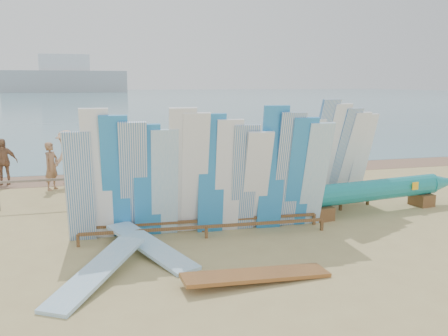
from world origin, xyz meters
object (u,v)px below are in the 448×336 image
object	(u,v)px
main_surfboard_rack	(204,178)
beachgoer_4	(151,164)
vendor_table	(267,203)
beachgoer_9	(248,152)
flat_board_a	(150,254)
side_surfboard_rack	(335,160)
beachgoer_10	(324,153)
stroller	(198,181)
beachgoer_extra_0	(342,150)
beach_chair_left	(186,186)
outrigger_canoe	(375,191)
beachgoer_7	(248,151)
beachgoer_1	(51,166)
flat_board_b	(98,281)
beach_chair_right	(201,182)
beachgoer_3	(67,157)
flat_board_c	(257,281)

from	to	relation	value
main_surfboard_rack	beachgoer_4	bearing A→B (deg)	99.52
vendor_table	beachgoer_9	bearing A→B (deg)	79.05
flat_board_a	side_surfboard_rack	bearing A→B (deg)	-3.10
beachgoer_10	stroller	bearing A→B (deg)	87.41
stroller	beachgoer_extra_0	world-z (taller)	beachgoer_extra_0
main_surfboard_rack	beach_chair_left	distance (m)	4.27
outrigger_canoe	beachgoer_7	bearing A→B (deg)	97.48
vendor_table	beachgoer_extra_0	world-z (taller)	beachgoer_extra_0
beachgoer_1	beachgoer_9	bearing A→B (deg)	-49.08
beachgoer_4	beach_chair_left	bearing A→B (deg)	-80.14
stroller	beachgoer_extra_0	distance (m)	6.90
flat_board_b	beachgoer_extra_0	xyz separation A→B (m)	(9.50, 8.63, 0.84)
beachgoer_4	beachgoer_extra_0	xyz separation A→B (m)	(7.70, 1.19, 0.02)
beach_chair_right	side_surfboard_rack	bearing A→B (deg)	-45.82
outrigger_canoe	beachgoer_10	distance (m)	4.93
stroller	beachgoer_3	distance (m)	4.94
main_surfboard_rack	beachgoer_extra_0	distance (m)	9.68
beachgoer_7	beachgoer_10	bearing A→B (deg)	172.59
vendor_table	beachgoer_7	size ratio (longest dim) A/B	0.58
beachgoer_extra_0	beachgoer_10	bearing A→B (deg)	171.74
flat_board_b	beachgoer_9	distance (m)	10.56
outrigger_canoe	beachgoer_7	size ratio (longest dim) A/B	3.35
vendor_table	beachgoer_7	bearing A→B (deg)	79.32
outrigger_canoe	beachgoer_10	size ratio (longest dim) A/B	3.50
vendor_table	beachgoer_10	distance (m)	6.00
flat_board_b	beach_chair_left	xyz separation A→B (m)	(2.75, 6.19, 0.28)
beach_chair_right	beachgoer_3	bearing A→B (deg)	151.75
beach_chair_right	outrigger_canoe	bearing A→B (deg)	-43.64
beachgoer_1	beachgoer_3	bearing A→B (deg)	6.53
flat_board_c	beachgoer_10	xyz separation A→B (m)	(5.50, 8.34, 0.91)
flat_board_b	beachgoer_7	xyz separation A→B (m)	(5.59, 8.70, 0.95)
flat_board_b	beach_chair_left	size ratio (longest dim) A/B	2.83
beachgoer_extra_0	beachgoer_1	bearing A→B (deg)	137.05
side_surfboard_rack	stroller	size ratio (longest dim) A/B	2.90
beachgoer_extra_0	beach_chair_right	bearing A→B (deg)	151.88
main_surfboard_rack	beachgoer_7	xyz separation A→B (m)	(3.19, 6.64, -0.39)
outrigger_canoe	beachgoer_3	world-z (taller)	beachgoer_3
beachgoer_extra_0	beachgoer_3	xyz separation A→B (m)	(-10.44, 0.23, 0.09)
side_surfboard_rack	beach_chair_right	xyz separation A→B (m)	(-3.10, 3.17, -1.09)
flat_board_b	flat_board_a	bearing A→B (deg)	77.85
beach_chair_right	main_surfboard_rack	bearing A→B (deg)	-101.47
vendor_table	flat_board_c	xyz separation A→B (m)	(-1.59, -3.83, -0.36)
flat_board_a	beachgoer_extra_0	distance (m)	11.33
flat_board_b	beachgoer_1	distance (m)	8.14
beachgoer_7	beachgoer_10	xyz separation A→B (m)	(2.64, -1.07, -0.04)
vendor_table	beachgoer_4	size ratio (longest dim) A/B	0.67
flat_board_a	beachgoer_extra_0	world-z (taller)	beachgoer_extra_0
flat_board_c	beachgoer_3	size ratio (longest dim) A/B	1.45
main_surfboard_rack	beachgoer_1	xyz separation A→B (m)	(-3.80, 5.91, -0.55)
flat_board_a	stroller	xyz separation A→B (m)	(2.05, 4.94, 0.42)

